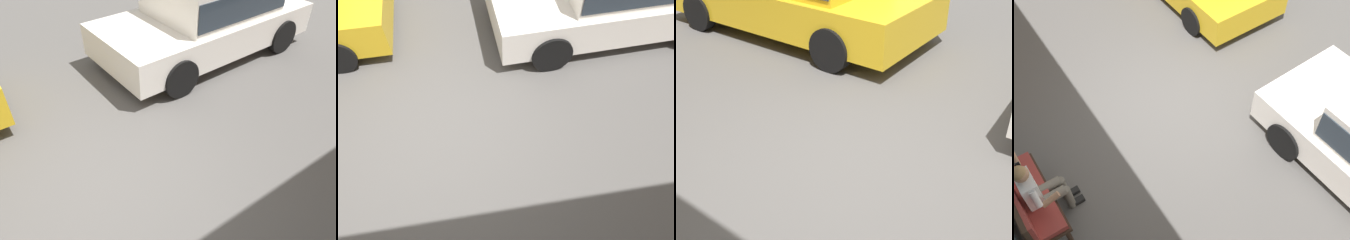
% 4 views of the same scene
% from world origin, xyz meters
% --- Properties ---
extents(ground_plane, '(60.00, 60.00, 0.00)m').
position_xyz_m(ground_plane, '(0.00, 0.00, 0.00)').
color(ground_plane, '#565451').
extents(bench, '(1.49, 0.55, 1.00)m').
position_xyz_m(bench, '(-0.68, 2.90, 0.57)').
color(bench, '#332319').
rests_on(bench, ground_plane).
extents(person_on_phone, '(0.73, 0.74, 1.33)m').
position_xyz_m(person_on_phone, '(-0.75, 2.67, 0.70)').
color(person_on_phone, '#6B665B').
rests_on(person_on_phone, ground_plane).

